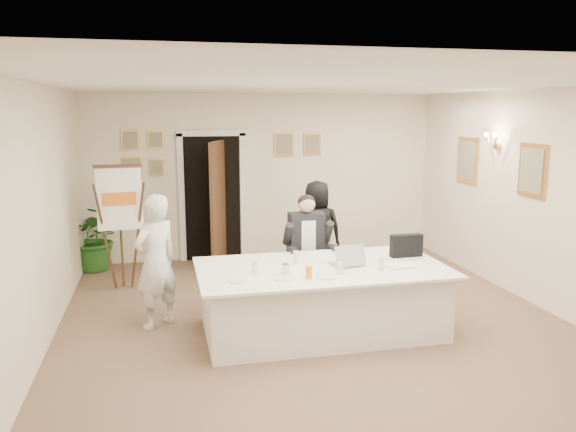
# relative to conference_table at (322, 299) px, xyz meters

# --- Properties ---
(floor) EXTENTS (7.00, 7.00, 0.00)m
(floor) POSITION_rel_conference_table_xyz_m (-0.00, 0.08, -0.39)
(floor) COLOR brown
(floor) RESTS_ON ground
(ceiling) EXTENTS (6.00, 7.00, 0.02)m
(ceiling) POSITION_rel_conference_table_xyz_m (-0.00, 0.08, 2.41)
(ceiling) COLOR white
(ceiling) RESTS_ON wall_back
(wall_back) EXTENTS (6.00, 0.10, 2.80)m
(wall_back) POSITION_rel_conference_table_xyz_m (-0.00, 3.58, 1.01)
(wall_back) COLOR beige
(wall_back) RESTS_ON floor
(wall_front) EXTENTS (6.00, 0.10, 2.80)m
(wall_front) POSITION_rel_conference_table_xyz_m (-0.00, -3.42, 1.01)
(wall_front) COLOR beige
(wall_front) RESTS_ON floor
(wall_left) EXTENTS (0.10, 7.00, 2.80)m
(wall_left) POSITION_rel_conference_table_xyz_m (-3.00, 0.08, 1.01)
(wall_left) COLOR beige
(wall_left) RESTS_ON floor
(wall_right) EXTENTS (0.10, 7.00, 2.80)m
(wall_right) POSITION_rel_conference_table_xyz_m (3.00, 0.08, 1.01)
(wall_right) COLOR beige
(wall_right) RESTS_ON floor
(doorway) EXTENTS (1.14, 0.86, 2.20)m
(doorway) POSITION_rel_conference_table_xyz_m (-0.88, 3.40, 0.65)
(doorway) COLOR black
(doorway) RESTS_ON floor
(pictures_back_wall) EXTENTS (3.40, 0.06, 0.80)m
(pictures_back_wall) POSITION_rel_conference_table_xyz_m (-0.80, 3.55, 1.46)
(pictures_back_wall) COLOR #DB914A
(pictures_back_wall) RESTS_ON wall_back
(pictures_right_wall) EXTENTS (0.06, 2.20, 0.80)m
(pictures_right_wall) POSITION_rel_conference_table_xyz_m (2.97, 1.28, 1.36)
(pictures_right_wall) COLOR #DB914A
(pictures_right_wall) RESTS_ON wall_right
(wall_sconce) EXTENTS (0.20, 0.30, 0.24)m
(wall_sconce) POSITION_rel_conference_table_xyz_m (2.90, 1.28, 1.71)
(wall_sconce) COLOR #C0833D
(wall_sconce) RESTS_ON wall_right
(conference_table) EXTENTS (2.82, 1.50, 0.78)m
(conference_table) POSITION_rel_conference_table_xyz_m (0.00, 0.00, 0.00)
(conference_table) COLOR white
(conference_table) RESTS_ON floor
(seated_man) EXTENTS (0.74, 0.78, 1.46)m
(seated_man) POSITION_rel_conference_table_xyz_m (0.10, 1.05, 0.34)
(seated_man) COLOR black
(seated_man) RESTS_ON floor
(flip_chart) EXTENTS (0.62, 0.41, 1.75)m
(flip_chart) POSITION_rel_conference_table_xyz_m (-2.32, 2.14, 0.42)
(flip_chart) COLOR #3E2313
(flip_chart) RESTS_ON floor
(standing_man) EXTENTS (0.69, 0.65, 1.58)m
(standing_man) POSITION_rel_conference_table_xyz_m (-1.84, 0.58, 0.40)
(standing_man) COLOR silver
(standing_man) RESTS_ON floor
(standing_woman) EXTENTS (0.78, 0.55, 1.51)m
(standing_woman) POSITION_rel_conference_table_xyz_m (0.50, 1.98, 0.36)
(standing_woman) COLOR black
(standing_woman) RESTS_ON floor
(potted_palm) EXTENTS (1.03, 0.91, 1.06)m
(potted_palm) POSITION_rel_conference_table_xyz_m (-2.80, 3.28, 0.14)
(potted_palm) COLOR #235C1E
(potted_palm) RESTS_ON floor
(laptop) EXTENTS (0.44, 0.45, 0.28)m
(laptop) POSITION_rel_conference_table_xyz_m (0.30, 0.02, 0.52)
(laptop) COLOR #B7BABC
(laptop) RESTS_ON conference_table
(laptop_bag) EXTENTS (0.39, 0.11, 0.27)m
(laptop_bag) POSITION_rel_conference_table_xyz_m (1.12, 0.21, 0.52)
(laptop_bag) COLOR black
(laptop_bag) RESTS_ON conference_table
(paper_stack) EXTENTS (0.31, 0.24, 0.03)m
(paper_stack) POSITION_rel_conference_table_xyz_m (0.84, -0.23, 0.40)
(paper_stack) COLOR white
(paper_stack) RESTS_ON conference_table
(plate_left) EXTENTS (0.20, 0.20, 0.01)m
(plate_left) POSITION_rel_conference_table_xyz_m (-1.00, -0.35, 0.39)
(plate_left) COLOR white
(plate_left) RESTS_ON conference_table
(plate_mid) EXTENTS (0.28, 0.28, 0.01)m
(plate_mid) POSITION_rel_conference_table_xyz_m (-0.53, -0.38, 0.39)
(plate_mid) COLOR white
(plate_mid) RESTS_ON conference_table
(plate_near) EXTENTS (0.24, 0.24, 0.01)m
(plate_near) POSITION_rel_conference_table_xyz_m (-0.06, -0.42, 0.39)
(plate_near) COLOR white
(plate_near) RESTS_ON conference_table
(glass_a) EXTENTS (0.07, 0.07, 0.14)m
(glass_a) POSITION_rel_conference_table_xyz_m (-0.78, -0.09, 0.45)
(glass_a) COLOR silver
(glass_a) RESTS_ON conference_table
(glass_b) EXTENTS (0.07, 0.07, 0.14)m
(glass_b) POSITION_rel_conference_table_xyz_m (0.10, -0.33, 0.45)
(glass_b) COLOR silver
(glass_b) RESTS_ON conference_table
(glass_c) EXTENTS (0.06, 0.06, 0.14)m
(glass_c) POSITION_rel_conference_table_xyz_m (0.60, -0.28, 0.45)
(glass_c) COLOR silver
(glass_c) RESTS_ON conference_table
(glass_d) EXTENTS (0.07, 0.07, 0.14)m
(glass_d) POSITION_rel_conference_table_xyz_m (-0.25, 0.22, 0.45)
(glass_d) COLOR silver
(glass_d) RESTS_ON conference_table
(oj_glass) EXTENTS (0.09, 0.09, 0.13)m
(oj_glass) POSITION_rel_conference_table_xyz_m (-0.26, -0.41, 0.45)
(oj_glass) COLOR orange
(oj_glass) RESTS_ON conference_table
(steel_jug) EXTENTS (0.08, 0.08, 0.11)m
(steel_jug) POSITION_rel_conference_table_xyz_m (-0.46, -0.19, 0.44)
(steel_jug) COLOR silver
(steel_jug) RESTS_ON conference_table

